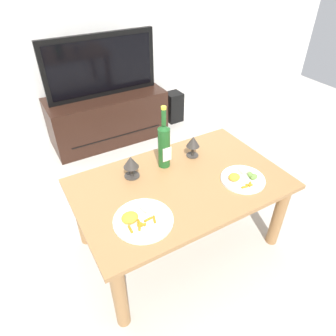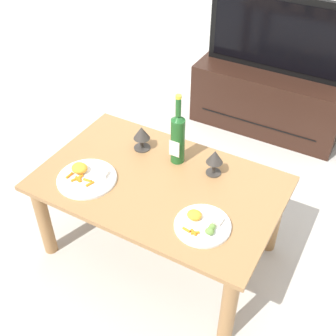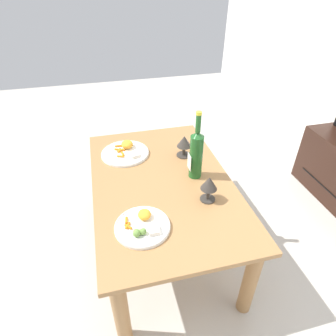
{
  "view_description": "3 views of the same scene",
  "coord_description": "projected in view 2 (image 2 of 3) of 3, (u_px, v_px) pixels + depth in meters",
  "views": [
    {
      "loc": [
        -0.72,
        -1.1,
        1.57
      ],
      "look_at": [
        -0.04,
        0.08,
        0.56
      ],
      "focal_mm": 32.35,
      "sensor_mm": 36.0,
      "label": 1
    },
    {
      "loc": [
        0.81,
        -1.35,
        1.9
      ],
      "look_at": [
        0.03,
        0.04,
        0.57
      ],
      "focal_mm": 46.3,
      "sensor_mm": 36.0,
      "label": 2
    },
    {
      "loc": [
        1.2,
        -0.26,
        1.46
      ],
      "look_at": [
        -0.02,
        0.04,
        0.56
      ],
      "focal_mm": 30.54,
      "sensor_mm": 36.0,
      "label": 3
    }
  ],
  "objects": [
    {
      "name": "tv_stand",
      "position": [
        269.0,
        99.0,
        3.22
      ],
      "size": [
        1.08,
        0.46,
        0.46
      ],
      "color": "black",
      "rests_on": "ground_plane"
    },
    {
      "name": "goblet_left",
      "position": [
        142.0,
        134.0,
        2.25
      ],
      "size": [
        0.09,
        0.09,
        0.13
      ],
      "color": "#38332D",
      "rests_on": "dining_table"
    },
    {
      "name": "dinner_plate_left",
      "position": [
        86.0,
        177.0,
        2.11
      ],
      "size": [
        0.29,
        0.29,
        0.06
      ],
      "color": "white",
      "rests_on": "dining_table"
    },
    {
      "name": "ground_plane",
      "position": [
        160.0,
        248.0,
        2.42
      ],
      "size": [
        6.4,
        6.4,
        0.0
      ],
      "primitive_type": "plane",
      "color": "#B7B2A8"
    },
    {
      "name": "tv_screen",
      "position": [
        280.0,
        35.0,
        2.9
      ],
      "size": [
        1.0,
        0.05,
        0.53
      ],
      "color": "black",
      "rests_on": "tv_stand"
    },
    {
      "name": "dinner_plate_right",
      "position": [
        203.0,
        224.0,
        1.87
      ],
      "size": [
        0.25,
        0.25,
        0.05
      ],
      "color": "white",
      "rests_on": "dining_table"
    },
    {
      "name": "wine_bottle",
      "position": [
        177.0,
        136.0,
        2.13
      ],
      "size": [
        0.07,
        0.07,
        0.38
      ],
      "color": "#1E5923",
      "rests_on": "dining_table"
    },
    {
      "name": "dining_table",
      "position": [
        159.0,
        195.0,
        2.16
      ],
      "size": [
        1.18,
        0.74,
        0.5
      ],
      "color": "#9E7042",
      "rests_on": "ground_plane"
    },
    {
      "name": "goblet_right",
      "position": [
        215.0,
        158.0,
        2.09
      ],
      "size": [
        0.08,
        0.08,
        0.14
      ],
      "color": "#38332D",
      "rests_on": "dining_table"
    }
  ]
}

